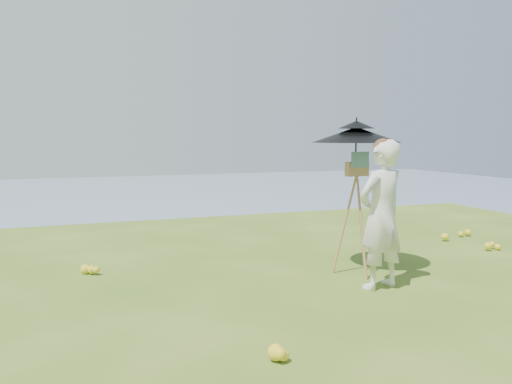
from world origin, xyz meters
name	(u,v)px	position (x,y,z in m)	size (l,w,h in m)	color
ground	(369,345)	(0.00, 0.00, 0.00)	(14.00, 14.00, 0.00)	#405E1B
shoreline_tier	(96,379)	(0.00, 75.00, -36.00)	(170.00, 28.00, 8.00)	#665E51
bay_water	(79,214)	(0.00, 240.00, -34.00)	(700.00, 700.00, 0.00)	#7589A7
slope_trees	(111,355)	(0.00, 35.00, -15.00)	(110.00, 50.00, 6.00)	#244A16
harbor_town	(95,339)	(0.00, 75.00, -29.50)	(110.00, 22.00, 5.00)	beige
moored_boats	(40,252)	(-12.50, 161.00, -33.65)	(140.00, 140.00, 0.70)	silver
wildflowers	(353,328)	(0.00, 0.25, 0.06)	(10.00, 10.50, 0.12)	gold
painter	(381,215)	(1.00, 1.33, 0.85)	(0.62, 0.41, 1.70)	beige
field_easel	(356,214)	(1.05, 1.94, 0.78)	(0.59, 0.59, 1.55)	#A47545
sun_umbrella	(356,146)	(1.04, 1.97, 1.62)	(1.10, 1.10, 0.70)	black
painter_cap	(383,144)	(1.00, 1.33, 1.66)	(0.21, 0.25, 0.10)	#BC6774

